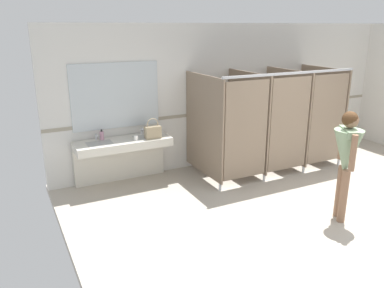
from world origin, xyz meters
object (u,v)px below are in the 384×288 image
at_px(handbag, 153,132).
at_px(soap_dispenser, 102,135).
at_px(person_standing, 347,153).
at_px(paper_cup, 136,138).

xyz_separation_m(handbag, soap_dispenser, (-0.82, 0.31, -0.04)).
relative_size(handbag, soap_dispenser, 1.97).
distance_m(person_standing, paper_cup, 3.35).
bearing_deg(paper_cup, person_standing, -48.55).
xyz_separation_m(handbag, paper_cup, (-0.31, 0.00, -0.08)).
relative_size(person_standing, handbag, 4.48).
distance_m(soap_dispenser, paper_cup, 0.60).
bearing_deg(soap_dispenser, paper_cup, -31.12).
height_order(handbag, paper_cup, handbag).
height_order(soap_dispenser, paper_cup, soap_dispenser).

